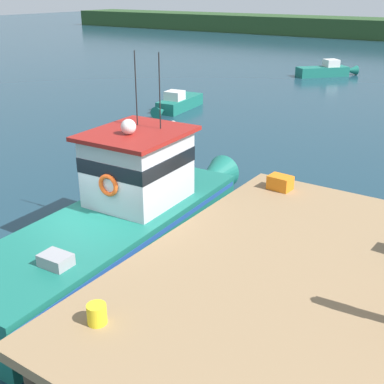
{
  "coord_description": "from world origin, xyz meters",
  "views": [
    {
      "loc": [
        7.63,
        -7.77,
        6.18
      ],
      "look_at": [
        1.2,
        1.81,
        1.4
      ],
      "focal_mm": 46.38,
      "sensor_mm": 36.0,
      "label": 1
    }
  ],
  "objects_px": {
    "main_fishing_boat": "(124,217)",
    "crate_stack_near_edge": "(280,183)",
    "bait_bucket": "(97,314)",
    "moored_boat_far_right": "(326,70)",
    "moored_boat_outer_mooring": "(177,103)",
    "mooring_buoy_outer": "(173,124)"
  },
  "relations": [
    {
      "from": "main_fishing_boat",
      "to": "crate_stack_near_edge",
      "type": "relative_size",
      "value": 16.46
    },
    {
      "from": "bait_bucket",
      "to": "moored_boat_far_right",
      "type": "height_order",
      "value": "bait_bucket"
    },
    {
      "from": "main_fishing_boat",
      "to": "crate_stack_near_edge",
      "type": "xyz_separation_m",
      "value": [
        2.59,
        3.31,
        0.38
      ]
    },
    {
      "from": "moored_boat_outer_mooring",
      "to": "bait_bucket",
      "type": "bearing_deg",
      "value": -58.22
    },
    {
      "from": "moored_boat_far_right",
      "to": "mooring_buoy_outer",
      "type": "height_order",
      "value": "moored_boat_far_right"
    },
    {
      "from": "crate_stack_near_edge",
      "to": "moored_boat_outer_mooring",
      "type": "distance_m",
      "value": 14.69
    },
    {
      "from": "crate_stack_near_edge",
      "to": "bait_bucket",
      "type": "bearing_deg",
      "value": -90.25
    },
    {
      "from": "main_fishing_boat",
      "to": "mooring_buoy_outer",
      "type": "height_order",
      "value": "main_fishing_boat"
    },
    {
      "from": "moored_boat_far_right",
      "to": "moored_boat_outer_mooring",
      "type": "distance_m",
      "value": 15.56
    },
    {
      "from": "main_fishing_boat",
      "to": "moored_boat_outer_mooring",
      "type": "distance_m",
      "value": 15.67
    },
    {
      "from": "crate_stack_near_edge",
      "to": "bait_bucket",
      "type": "relative_size",
      "value": 1.76
    },
    {
      "from": "main_fishing_boat",
      "to": "bait_bucket",
      "type": "bearing_deg",
      "value": -54.37
    },
    {
      "from": "main_fishing_boat",
      "to": "crate_stack_near_edge",
      "type": "height_order",
      "value": "main_fishing_boat"
    },
    {
      "from": "crate_stack_near_edge",
      "to": "bait_bucket",
      "type": "distance_m",
      "value": 6.88
    },
    {
      "from": "crate_stack_near_edge",
      "to": "main_fishing_boat",
      "type": "bearing_deg",
      "value": -127.99
    },
    {
      "from": "crate_stack_near_edge",
      "to": "bait_bucket",
      "type": "height_order",
      "value": "crate_stack_near_edge"
    },
    {
      "from": "crate_stack_near_edge",
      "to": "mooring_buoy_outer",
      "type": "height_order",
      "value": "crate_stack_near_edge"
    },
    {
      "from": "crate_stack_near_edge",
      "to": "moored_boat_far_right",
      "type": "height_order",
      "value": "crate_stack_near_edge"
    },
    {
      "from": "main_fishing_boat",
      "to": "mooring_buoy_outer",
      "type": "distance_m",
      "value": 12.04
    },
    {
      "from": "bait_bucket",
      "to": "moored_boat_far_right",
      "type": "xyz_separation_m",
      "value": [
        -7.74,
        32.33,
        -0.95
      ]
    },
    {
      "from": "moored_boat_far_right",
      "to": "moored_boat_outer_mooring",
      "type": "bearing_deg",
      "value": -100.39
    },
    {
      "from": "crate_stack_near_edge",
      "to": "mooring_buoy_outer",
      "type": "xyz_separation_m",
      "value": [
        -8.64,
        7.06,
        -1.21
      ]
    }
  ]
}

